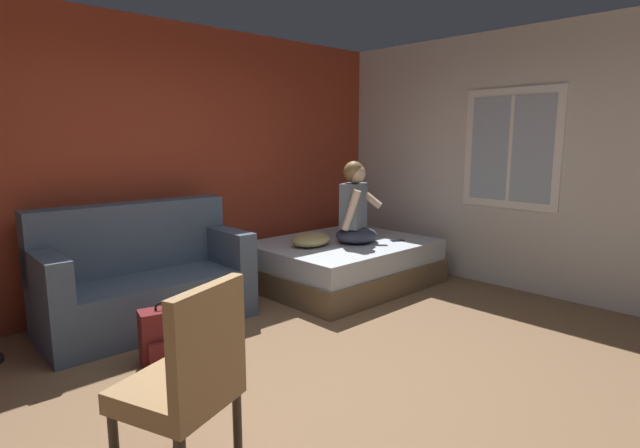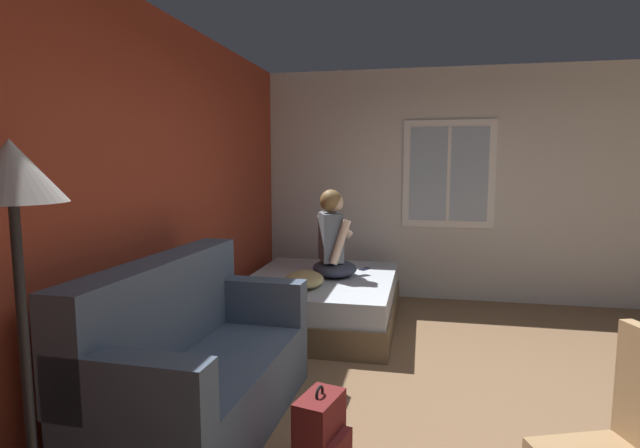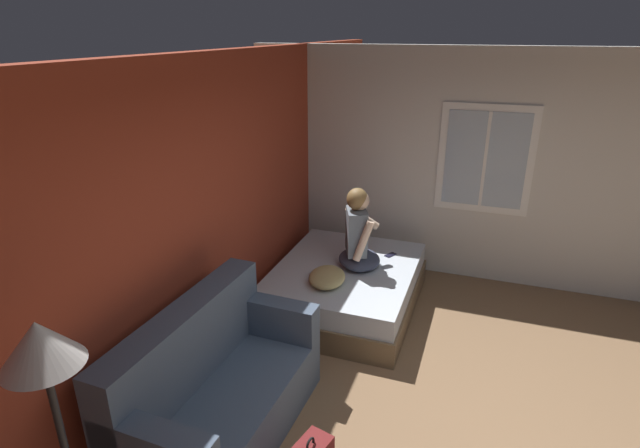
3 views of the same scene
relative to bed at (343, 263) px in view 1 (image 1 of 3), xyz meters
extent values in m
plane|color=brown|center=(-1.83, -1.67, -0.24)|extent=(40.00, 40.00, 0.00)
cube|color=#993823|center=(-1.83, 0.96, 1.11)|extent=(11.04, 0.16, 2.70)
cube|color=silver|center=(1.27, -1.67, 1.11)|extent=(0.16, 6.49, 2.70)
cube|color=white|center=(1.18, -1.27, 1.25)|extent=(0.02, 1.04, 1.24)
cube|color=#9EB2C6|center=(1.16, -1.27, 1.25)|extent=(0.01, 0.88, 1.08)
cube|color=white|center=(1.16, -1.27, 1.25)|extent=(0.01, 0.04, 1.08)
cube|color=brown|center=(0.00, 0.00, -0.11)|extent=(1.86, 1.48, 0.26)
cube|color=silver|center=(0.00, 0.00, 0.13)|extent=(1.80, 1.44, 0.22)
cube|color=#47566B|center=(-2.11, 0.27, -0.02)|extent=(1.73, 0.86, 0.44)
cube|color=#47566B|center=(-2.10, 0.57, 0.50)|extent=(1.71, 0.30, 0.60)
cube|color=#47566B|center=(-2.87, 0.29, 0.36)|extent=(0.21, 0.81, 0.32)
cube|color=#47566B|center=(-1.35, 0.24, 0.36)|extent=(0.21, 0.81, 0.32)
cylinder|color=#382D23|center=(-2.76, -1.46, -0.04)|extent=(0.04, 0.04, 0.40)
cylinder|color=#382D23|center=(-2.63, -1.82, -0.04)|extent=(0.04, 0.04, 0.40)
cube|color=#9E7A51|center=(-2.88, -1.71, 0.21)|extent=(0.59, 0.59, 0.10)
cube|color=#9E7A51|center=(-2.81, -1.89, 0.50)|extent=(0.45, 0.22, 0.48)
ellipsoid|color=#383D51|center=(0.07, -0.13, 0.32)|extent=(0.65, 0.60, 0.16)
cube|color=slate|center=(0.05, -0.09, 0.64)|extent=(0.38, 0.31, 0.48)
cylinder|color=beige|center=(-0.11, -0.21, 0.62)|extent=(0.15, 0.23, 0.44)
cylinder|color=beige|center=(0.24, -0.10, 0.74)|extent=(0.21, 0.38, 0.29)
sphere|color=beige|center=(0.06, -0.11, 0.99)|extent=(0.21, 0.21, 0.21)
ellipsoid|color=olive|center=(0.05, -0.09, 1.00)|extent=(0.29, 0.29, 0.23)
cube|color=maroon|center=(-2.36, -0.48, -0.04)|extent=(0.33, 0.25, 0.40)
cube|color=maroon|center=(-2.39, -0.59, -0.13)|extent=(0.24, 0.11, 0.18)
torus|color=black|center=(-2.36, -0.48, 0.18)|extent=(0.09, 0.04, 0.09)
ellipsoid|color=tan|center=(-0.42, 0.07, 0.31)|extent=(0.54, 0.44, 0.14)
cube|color=black|center=(0.45, -0.39, 0.25)|extent=(0.16, 0.13, 0.01)
camera|label=1|loc=(-3.86, -3.70, 1.36)|focal=28.00mm
camera|label=2|loc=(-4.79, -0.99, 1.38)|focal=28.00mm
camera|label=3|loc=(-4.63, -1.35, 2.63)|focal=28.00mm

